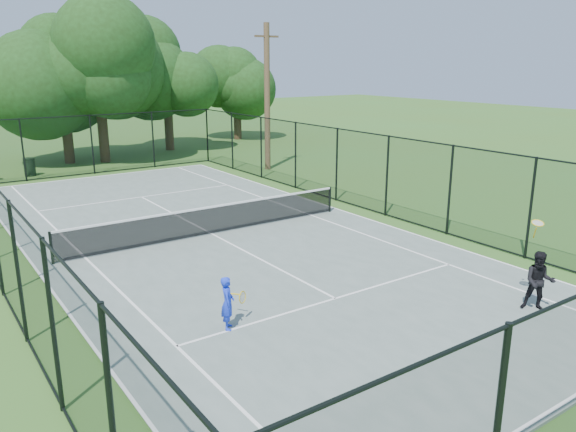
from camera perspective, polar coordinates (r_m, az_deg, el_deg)
ground at (r=18.74m, az=-7.73°, el=-1.99°), size 120.00×120.00×0.00m
tennis_court at (r=18.73m, az=-7.73°, el=-1.91°), size 11.00×24.00×0.06m
tennis_net at (r=18.58m, az=-7.79°, el=-0.29°), size 10.08×0.08×0.95m
fence at (r=18.35m, az=-7.89°, el=2.48°), size 13.10×26.10×3.00m
tree_near_left at (r=33.89m, az=-22.08°, el=13.32°), size 6.20×6.20×8.09m
tree_near_mid at (r=33.61m, az=-18.75°, el=13.59°), size 6.15×6.15×8.05m
tree_near_right at (r=37.33m, az=-12.29°, el=13.88°), size 5.47×5.47×7.54m
tree_far_right at (r=41.98m, az=-5.23°, el=12.78°), size 4.50×4.50×5.96m
trash_bin_right at (r=31.13m, az=-24.77°, el=4.56°), size 0.58×0.58×0.91m
utility_pole at (r=29.76m, az=-2.13°, el=12.00°), size 1.40×0.30×7.47m
player_blue at (r=12.04m, az=-6.14°, el=-8.76°), size 0.81×0.51×1.17m
player_black at (r=13.99m, az=24.16°, el=-6.05°), size 1.00×1.07×2.02m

